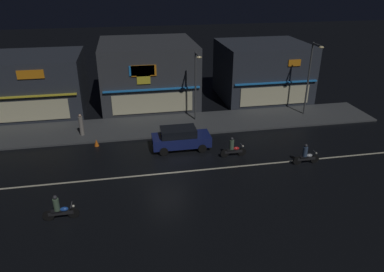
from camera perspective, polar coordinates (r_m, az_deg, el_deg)
The scene contains 14 objects.
ground_plane at distance 24.01m, azimuth -3.90°, elevation -5.88°, with size 140.00×140.00×0.00m, color black.
lane_divider_stripe at distance 24.01m, azimuth -3.90°, elevation -5.87°, with size 36.92×0.16×0.01m, color beige.
sidewalk_far at distance 31.05m, azimuth -5.72°, elevation 1.58°, with size 38.86×4.75×0.14m, color #424447.
storefront_left_block at distance 38.51m, azimuth 10.99°, elevation 10.11°, with size 8.57×7.74×5.60m.
storefront_center_block at distance 37.01m, azimuth -25.25°, elevation 7.38°, with size 10.98×7.39×5.30m.
storefront_right_block at distance 36.50m, azimuth -6.93°, elevation 9.92°, with size 9.04×8.92×6.00m.
streetlamp_west at distance 30.71m, azimuth 0.65°, elevation 8.74°, with size 0.44×1.64×6.00m.
streetlamp_mid at distance 33.65m, azimuth 18.20°, elevation 9.41°, with size 0.44×1.64×6.51m.
pedestrian_on_sidewalk at distance 30.06m, azimuth -17.09°, elevation 1.63°, with size 0.33×0.33×1.77m.
parked_car_near_kerb at distance 26.80m, azimuth -1.84°, elevation -0.31°, with size 4.30×1.98×1.67m.
motorcycle_lead at distance 20.80m, azimuth -20.23°, elevation -10.82°, with size 1.90×0.60×1.52m.
motorcycle_following at distance 25.90m, azimuth 6.46°, elevation -1.98°, with size 1.90×0.60×1.52m.
motorcycle_opposite_lane at distance 25.98m, azimuth 17.54°, elevation -2.97°, with size 1.90×0.60×1.52m.
traffic_cone at distance 28.38m, azimuth -14.85°, elevation -1.02°, with size 0.36×0.36×0.55m, color orange.
Camera 1 is at (-2.22, -20.57, 12.18)m, focal length 33.79 mm.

